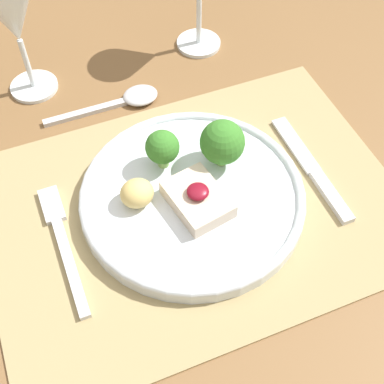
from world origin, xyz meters
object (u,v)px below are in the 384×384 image
Objects in this scene: fork at (62,238)px; wine_glass_far at (12,17)px; knife at (316,174)px; dinner_plate at (192,191)px; spoon at (130,99)px.

fork is 0.30m from wine_glass_far.
knife is at bearing -6.47° from fork.
fork is at bearing 177.10° from knife.
wine_glass_far reaches higher than dinner_plate.
dinner_plate is 0.16m from fork.
wine_glass_far is (-0.30, 0.30, 0.11)m from knife.
spoon is at bearing 51.26° from fork.
fork is 0.24m from spoon.
wine_glass_far is at bearing 147.96° from spoon.
spoon is (0.15, 0.19, -0.00)m from fork.
spoon is at bearing 130.60° from knife.
dinner_plate is at bearing -83.60° from spoon.
spoon is at bearing -33.46° from wine_glass_far.
dinner_plate is 1.59× the size of wine_glass_far.
wine_glass_far is at bearing 136.63° from knife.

